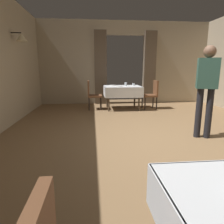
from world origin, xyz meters
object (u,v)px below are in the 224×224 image
at_px(chair_mid_left, 92,94).
at_px(glass_mid_d, 126,84).
at_px(chair_mid_right, 152,93).
at_px(person_waiter_by_doorway, 207,85).
at_px(dining_table_mid, 122,90).
at_px(glass_mid_a, 133,84).
at_px(plate_mid_c, 119,86).
at_px(plate_mid_b, 113,85).

height_order(chair_mid_left, glass_mid_d, chair_mid_left).
distance_m(chair_mid_right, glass_mid_d, 0.92).
bearing_deg(chair_mid_left, person_waiter_by_doorway, -54.45).
bearing_deg(chair_mid_right, dining_table_mid, 178.17).
relative_size(dining_table_mid, glass_mid_d, 9.98).
distance_m(chair_mid_right, glass_mid_a, 0.68).
distance_m(dining_table_mid, chair_mid_right, 0.99).
bearing_deg(plate_mid_c, glass_mid_d, 29.88).
bearing_deg(plate_mid_b, person_waiter_by_doorway, -66.45).
relative_size(dining_table_mid, chair_mid_right, 1.29).
relative_size(chair_mid_left, plate_mid_c, 4.01).
height_order(chair_mid_left, person_waiter_by_doorway, person_waiter_by_doorway).
relative_size(dining_table_mid, plate_mid_b, 5.05).
xyz_separation_m(chair_mid_left, glass_mid_d, (1.10, 0.02, 0.29)).
distance_m(dining_table_mid, glass_mid_a, 0.44).
relative_size(chair_mid_right, plate_mid_b, 3.93).
height_order(dining_table_mid, plate_mid_c, plate_mid_c).
xyz_separation_m(dining_table_mid, person_waiter_by_doorway, (1.13, -2.93, 0.39)).
relative_size(plate_mid_c, person_waiter_by_doorway, 0.13).
xyz_separation_m(chair_mid_right, glass_mid_d, (-0.87, 0.08, 0.29)).
distance_m(chair_mid_right, person_waiter_by_doorway, 2.95).
height_order(dining_table_mid, glass_mid_d, glass_mid_d).
bearing_deg(dining_table_mid, person_waiter_by_doorway, -68.90).
xyz_separation_m(dining_table_mid, chair_mid_right, (0.98, -0.03, -0.12)).
bearing_deg(glass_mid_d, glass_mid_a, 17.10).
bearing_deg(person_waiter_by_doorway, chair_mid_left, 125.55).
bearing_deg(plate_mid_b, dining_table_mid, -48.13).
xyz_separation_m(chair_mid_left, plate_mid_c, (0.86, -0.12, 0.24)).
height_order(plate_mid_b, glass_mid_d, glass_mid_d).
height_order(dining_table_mid, chair_mid_right, chair_mid_right).
bearing_deg(person_waiter_by_doorway, dining_table_mid, 111.10).
xyz_separation_m(plate_mid_c, glass_mid_d, (0.24, 0.14, 0.05)).
bearing_deg(glass_mid_a, dining_table_mid, -161.59).
relative_size(chair_mid_right, plate_mid_c, 4.01).
xyz_separation_m(chair_mid_left, chair_mid_right, (1.97, -0.06, 0.00)).
bearing_deg(dining_table_mid, plate_mid_b, 131.87).
bearing_deg(glass_mid_d, dining_table_mid, -158.50).
distance_m(glass_mid_a, person_waiter_by_doorway, 3.16).
height_order(dining_table_mid, glass_mid_a, glass_mid_a).
relative_size(plate_mid_b, plate_mid_c, 1.02).
distance_m(chair_mid_left, glass_mid_a, 1.40).
distance_m(glass_mid_d, person_waiter_by_doorway, 3.16).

